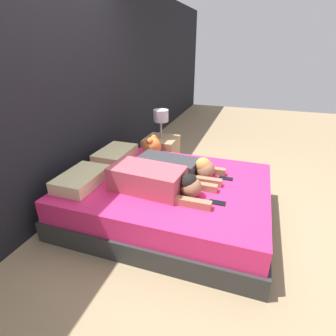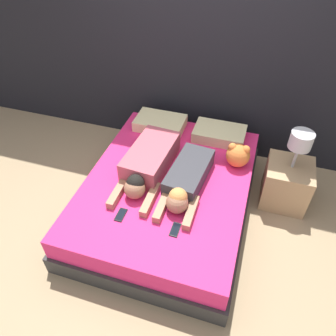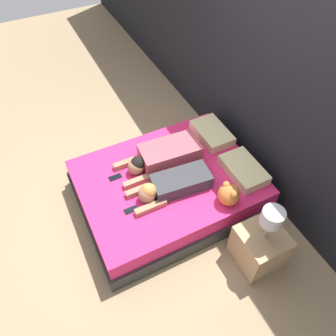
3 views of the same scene
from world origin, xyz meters
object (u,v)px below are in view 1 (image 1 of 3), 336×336
(pillow_head_right, at_px, (116,154))
(person_right, at_px, (179,167))
(plush_toy, at_px, (152,146))
(nightstand, at_px, (161,151))
(cell_phone_left, at_px, (217,203))
(person_left, at_px, (156,180))
(bed, at_px, (168,199))
(cell_phone_right, at_px, (226,178))
(pillow_head_left, at_px, (82,179))

(pillow_head_right, relative_size, person_right, 0.59)
(plush_toy, relative_size, nightstand, 0.28)
(pillow_head_right, distance_m, cell_phone_left, 1.50)
(person_left, height_order, cell_phone_left, person_left)
(bed, relative_size, person_left, 2.03)
(person_left, bearing_deg, cell_phone_right, -52.71)
(person_left, relative_size, cell_phone_right, 6.94)
(pillow_head_left, relative_size, nightstand, 0.63)
(pillow_head_right, height_order, cell_phone_right, pillow_head_right)
(pillow_head_left, distance_m, person_right, 1.03)
(person_left, xyz_separation_m, person_right, (0.42, -0.11, -0.02))
(pillow_head_left, xyz_separation_m, pillow_head_right, (0.70, 0.00, 0.00))
(cell_phone_left, bearing_deg, plush_toy, 48.49)
(person_left, xyz_separation_m, cell_phone_left, (-0.04, -0.61, -0.11))
(pillow_head_left, height_order, pillow_head_right, same)
(cell_phone_right, bearing_deg, person_left, 127.29)
(bed, distance_m, person_left, 0.41)
(pillow_head_left, xyz_separation_m, person_right, (0.55, -0.88, 0.03))
(cell_phone_left, bearing_deg, person_left, 86.57)
(person_left, bearing_deg, plush_toy, 24.37)
(bed, relative_size, nightstand, 2.32)
(plush_toy, bearing_deg, pillow_head_right, 123.76)
(pillow_head_right, relative_size, plush_toy, 2.23)
(pillow_head_left, bearing_deg, person_left, -80.65)
(cell_phone_left, bearing_deg, cell_phone_right, -1.09)
(pillow_head_left, xyz_separation_m, nightstand, (1.50, -0.31, -0.21))
(cell_phone_right, bearing_deg, cell_phone_left, 178.91)
(pillow_head_right, distance_m, cell_phone_right, 1.39)
(pillow_head_right, bearing_deg, plush_toy, -56.24)
(cell_phone_left, height_order, cell_phone_right, same)
(pillow_head_right, height_order, plush_toy, plush_toy)
(pillow_head_left, bearing_deg, cell_phone_left, -86.26)
(cell_phone_right, bearing_deg, person_right, 95.50)
(pillow_head_left, height_order, person_right, person_right)
(person_right, bearing_deg, cell_phone_left, -132.67)
(cell_phone_left, height_order, plush_toy, plush_toy)
(person_left, relative_size, cell_phone_left, 6.94)
(person_left, relative_size, nightstand, 1.14)
(person_right, bearing_deg, person_left, 165.23)
(bed, height_order, person_right, person_right)
(cell_phone_left, relative_size, plush_toy, 0.59)
(bed, height_order, pillow_head_left, pillow_head_left)
(person_left, bearing_deg, pillow_head_left, 99.35)
(pillow_head_right, xyz_separation_m, cell_phone_right, (-0.11, -1.38, -0.06))
(pillow_head_left, bearing_deg, pillow_head_right, 0.00)
(cell_phone_left, bearing_deg, pillow_head_left, 93.74)
(cell_phone_left, xyz_separation_m, nightstand, (1.42, 1.06, -0.16))
(bed, xyz_separation_m, person_left, (-0.23, 0.05, 0.34))
(person_right, xyz_separation_m, cell_phone_left, (-0.46, -0.50, -0.09))
(nightstand, bearing_deg, cell_phone_left, -143.22)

